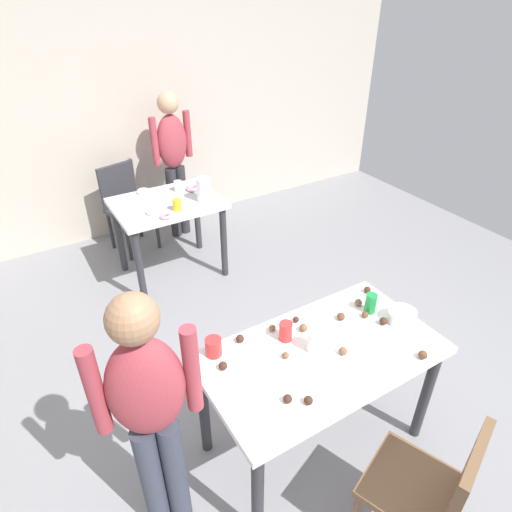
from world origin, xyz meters
TOP-DOWN VIEW (x-y plane):
  - ground_plane at (0.00, 0.00)m, footprint 6.40×6.40m
  - wall_back at (0.00, 3.20)m, footprint 6.40×0.10m
  - dining_table_near at (-0.14, -0.07)m, footprint 1.27×0.70m
  - dining_table_far at (-0.16, 2.08)m, footprint 0.92×0.70m
  - chair_near_table at (-0.08, -0.80)m, footprint 0.52×0.52m
  - chair_far_table at (-0.35, 2.79)m, footprint 0.49×0.49m
  - person_girl_near at (-1.05, -0.05)m, footprint 0.45×0.27m
  - person_adult_far at (0.20, 2.76)m, footprint 0.46×0.25m
  - mixing_bowl at (0.40, -0.11)m, footprint 0.16×0.16m
  - soda_can at (0.30, 0.04)m, footprint 0.07×0.07m
  - fork_near at (-0.05, -0.31)m, footprint 0.17×0.02m
  - cup_near_0 at (-0.16, -0.04)m, footprint 0.08×0.08m
  - cup_near_1 at (-0.63, 0.20)m, footprint 0.09×0.09m
  - cup_near_2 at (-0.25, 0.10)m, footprint 0.07×0.07m
  - cake_ball_0 at (0.24, 0.01)m, footprint 0.04×0.04m
  - cake_ball_1 at (-0.40, -0.30)m, footprint 0.04×0.04m
  - cake_ball_2 at (0.29, -0.08)m, footprint 0.04×0.04m
  - cake_ball_3 at (-0.64, 0.09)m, footprint 0.04×0.04m
  - cake_ball_4 at (-0.06, -0.14)m, footprint 0.04×0.04m
  - cake_ball_5 at (-0.47, 0.21)m, footprint 0.04×0.04m
  - cake_ball_6 at (-0.13, 0.11)m, footprint 0.05×0.05m
  - cake_ball_7 at (-0.27, 0.20)m, footprint 0.04×0.04m
  - cake_ball_8 at (-0.12, 0.19)m, footprint 0.04×0.04m
  - cake_ball_9 at (0.29, 0.12)m, footprint 0.04×0.04m
  - cake_ball_10 at (0.42, 0.18)m, footprint 0.04×0.04m
  - cake_ball_11 at (0.27, -0.38)m, footprint 0.05×0.05m
  - cake_ball_12 at (-0.48, -0.25)m, footprint 0.04×0.04m
  - cake_ball_13 at (0.11, 0.07)m, footprint 0.05×0.05m
  - cake_ball_14 at (-0.33, -0.01)m, footprint 0.04×0.04m
  - cake_ball_15 at (-0.20, 0.19)m, footprint 0.04×0.04m
  - pitcher_far at (0.13, 1.93)m, footprint 0.12×0.12m
  - cup_far_0 at (0.02, 2.23)m, footprint 0.07×0.07m
  - cup_far_1 at (-0.14, 1.87)m, footprint 0.08×0.08m
  - donut_far_0 at (0.14, 2.18)m, footprint 0.13×0.13m
  - donut_far_1 at (-0.28, 2.35)m, footprint 0.12×0.12m
  - donut_far_2 at (-0.28, 1.79)m, footprint 0.10×0.10m
  - donut_far_3 at (-0.35, 1.92)m, footprint 0.11×0.11m

SIDE VIEW (x-z plane):
  - ground_plane at x=0.00m, z-range 0.00..0.00m
  - chair_near_table at x=-0.08m, z-range 0.06..0.93m
  - chair_far_table at x=-0.35m, z-range 0.06..0.93m
  - dining_table_far at x=-0.16m, z-range 0.25..1.00m
  - dining_table_near at x=-0.14m, z-range 0.27..1.02m
  - fork_near at x=-0.05m, z-range 0.75..0.76m
  - donut_far_2 at x=-0.28m, z-range 0.75..0.78m
  - donut_far_3 at x=-0.35m, z-range 0.75..0.78m
  - donut_far_1 at x=-0.28m, z-range 0.75..0.79m
  - cake_ball_8 at x=-0.12m, z-range 0.75..0.79m
  - cake_ball_14 at x=-0.33m, z-range 0.75..0.79m
  - cake_ball_15 at x=-0.20m, z-range 0.75..0.79m
  - cake_ball_7 at x=-0.27m, z-range 0.75..0.79m
  - cake_ball_0 at x=0.24m, z-range 0.75..0.79m
  - donut_far_0 at x=0.14m, z-range 0.75..0.79m
  - cake_ball_10 at x=0.42m, z-range 0.75..0.79m
  - cake_ball_1 at x=-0.40m, z-range 0.75..0.79m
  - cake_ball_12 at x=-0.48m, z-range 0.75..0.79m
  - cake_ball_4 at x=-0.06m, z-range 0.75..0.79m
  - cake_ball_9 at x=0.29m, z-range 0.75..0.79m
  - cake_ball_3 at x=-0.64m, z-range 0.75..0.79m
  - cake_ball_2 at x=0.29m, z-range 0.75..0.79m
  - cake_ball_5 at x=-0.47m, z-range 0.75..0.79m
  - cake_ball_6 at x=-0.13m, z-range 0.75..0.80m
  - cake_ball_13 at x=0.11m, z-range 0.75..0.80m
  - cake_ball_11 at x=0.27m, z-range 0.75..0.80m
  - mixing_bowl at x=0.40m, z-range 0.75..0.82m
  - cup_far_0 at x=0.02m, z-range 0.75..0.85m
  - cup_far_1 at x=-0.14m, z-range 0.75..0.85m
  - cup_near_1 at x=-0.63m, z-range 0.75..0.85m
  - cup_near_2 at x=-0.25m, z-range 0.75..0.86m
  - cup_near_0 at x=-0.16m, z-range 0.75..0.87m
  - soda_can at x=0.30m, z-range 0.75..0.87m
  - pitcher_far at x=0.13m, z-range 0.75..0.95m
  - person_girl_near at x=-1.05m, z-range 0.14..1.61m
  - person_adult_far at x=0.20m, z-range 0.15..1.67m
  - wall_back at x=0.00m, z-range 0.00..2.60m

